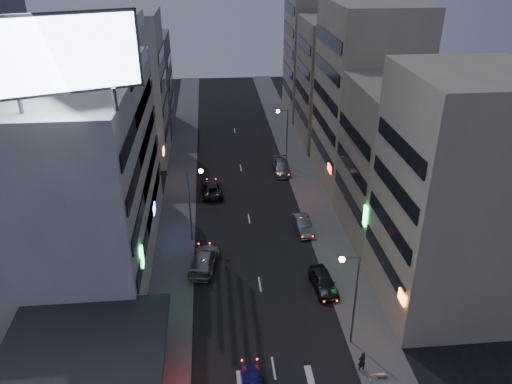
{
  "coord_description": "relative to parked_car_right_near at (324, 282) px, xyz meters",
  "views": [
    {
      "loc": [
        -3.8,
        -22.48,
        28.12
      ],
      "look_at": [
        0.14,
        19.16,
        6.82
      ],
      "focal_mm": 35.0,
      "sensor_mm": 36.0,
      "label": 1
    }
  ],
  "objects": [
    {
      "name": "far_right_b",
      "position": [
        10.4,
        51.2,
        11.21
      ],
      "size": [
        12.0,
        12.0,
        24.0
      ],
      "primitive_type": "cube",
      "color": "tan",
      "rests_on": "ground"
    },
    {
      "name": "white_building",
      "position": [
        -22.6,
        7.2,
        8.21
      ],
      "size": [
        14.0,
        24.0,
        18.0
      ],
      "primitive_type": "cube",
      "color": "silver",
      "rests_on": "ground"
    },
    {
      "name": "parked_car_left",
      "position": [
        -9.67,
        19.72,
        -0.08
      ],
      "size": [
        2.86,
        5.33,
        1.42
      ],
      "primitive_type": "imported",
      "rotation": [
        0.0,
        0.0,
        3.24
      ],
      "color": "#232328",
      "rests_on": "ground"
    },
    {
      "name": "shophouse_near",
      "position": [
        9.4,
        -2.3,
        9.21
      ],
      "size": [
        10.0,
        11.0,
        20.0
      ],
      "primitive_type": "cube",
      "color": "tan",
      "rests_on": "ground"
    },
    {
      "name": "sidewalk_left",
      "position": [
        -13.6,
        17.2,
        -0.73
      ],
      "size": [
        4.0,
        120.0,
        0.12
      ],
      "primitive_type": "cube",
      "color": "#4C4C4F",
      "rests_on": "ground"
    },
    {
      "name": "street_lamp_left",
      "position": [
        -11.5,
        9.2,
        4.57
      ],
      "size": [
        1.6,
        0.44,
        8.02
      ],
      "color": "#595B60",
      "rests_on": "sidewalk_left"
    },
    {
      "name": "far_right_a",
      "position": [
        9.9,
        37.2,
        8.21
      ],
      "size": [
        11.0,
        12.0,
        18.0
      ],
      "primitive_type": "cube",
      "color": "tan",
      "rests_on": "ground"
    },
    {
      "name": "parked_car_right_mid",
      "position": [
        -0.03,
        10.04,
        -0.06
      ],
      "size": [
        1.8,
        4.5,
        1.45
      ],
      "primitive_type": "imported",
      "rotation": [
        0.0,
        0.0,
        0.06
      ],
      "color": "#919498",
      "rests_on": "ground"
    },
    {
      "name": "street_lamp_right_near",
      "position": [
        0.3,
        -6.8,
        4.57
      ],
      "size": [
        1.6,
        0.44,
        8.02
      ],
      "color": "#595B60",
      "rests_on": "sidewalk_right"
    },
    {
      "name": "far_left_b",
      "position": [
        -21.6,
        45.2,
        6.71
      ],
      "size": [
        12.0,
        10.0,
        15.0
      ],
      "primitive_type": "cube",
      "color": "gray",
      "rests_on": "ground"
    },
    {
      "name": "parked_car_right_far",
      "position": [
        -0.22,
        25.23,
        -0.04
      ],
      "size": [
        2.24,
        5.25,
        1.51
      ],
      "primitive_type": "imported",
      "rotation": [
        0.0,
        0.0,
        -0.03
      ],
      "color": "gray",
      "rests_on": "ground"
    },
    {
      "name": "far_left_a",
      "position": [
        -21.1,
        32.2,
        9.21
      ],
      "size": [
        11.0,
        10.0,
        20.0
      ],
      "primitive_type": "cube",
      "color": "silver",
      "rests_on": "ground"
    },
    {
      "name": "shophouse_far",
      "position": [
        9.4,
        22.2,
        10.21
      ],
      "size": [
        10.0,
        14.0,
        22.0
      ],
      "primitive_type": "cube",
      "color": "tan",
      "rests_on": "ground"
    },
    {
      "name": "billboard",
      "position": [
        -18.59,
        -2.83,
        20.87
      ],
      "size": [
        9.52,
        3.75,
        6.2
      ],
      "rotation": [
        0.0,
        0.0,
        0.35
      ],
      "color": "#595B60",
      "rests_on": "white_building"
    },
    {
      "name": "person",
      "position": [
        0.7,
        -9.65,
        0.15
      ],
      "size": [
        0.67,
        0.52,
        1.63
      ],
      "primitive_type": "imported",
      "rotation": [
        0.0,
        0.0,
        3.37
      ],
      "color": "black",
      "rests_on": "sidewalk_right"
    },
    {
      "name": "street_lamp_right_far",
      "position": [
        0.3,
        27.2,
        4.57
      ],
      "size": [
        1.6,
        0.44,
        8.02
      ],
      "color": "#595B60",
      "rests_on": "sidewalk_right"
    },
    {
      "name": "scooter_silver_b",
      "position": [
        2.38,
        -10.11,
        -0.06
      ],
      "size": [
        0.69,
        2.02,
        1.23
      ],
      "primitive_type": null,
      "rotation": [
        0.0,
        0.0,
        1.56
      ],
      "color": "#A0A2A7",
      "rests_on": "sidewalk_right"
    },
    {
      "name": "shophouse_mid",
      "position": [
        9.9,
        9.2,
        7.21
      ],
      "size": [
        11.0,
        12.0,
        16.0
      ],
      "primitive_type": "cube",
      "color": "tan",
      "rests_on": "ground"
    },
    {
      "name": "parked_car_right_near",
      "position": [
        0.0,
        0.0,
        0.0
      ],
      "size": [
        2.28,
        4.8,
        1.58
      ],
      "primitive_type": "imported",
      "rotation": [
        0.0,
        0.0,
        0.09
      ],
      "color": "#27272C",
      "rests_on": "ground"
    },
    {
      "name": "road_car_silver",
      "position": [
        -10.6,
        4.31,
        0.04
      ],
      "size": [
        3.41,
        6.06,
        1.66
      ],
      "primitive_type": "imported",
      "rotation": [
        0.0,
        0.0,
        2.94
      ],
      "color": "#94959B",
      "rests_on": "ground"
    },
    {
      "name": "sidewalk_right",
      "position": [
        2.4,
        17.2,
        -0.73
      ],
      "size": [
        4.0,
        120.0,
        0.12
      ],
      "primitive_type": "cube",
      "color": "#4C4C4F",
      "rests_on": "ground"
    }
  ]
}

